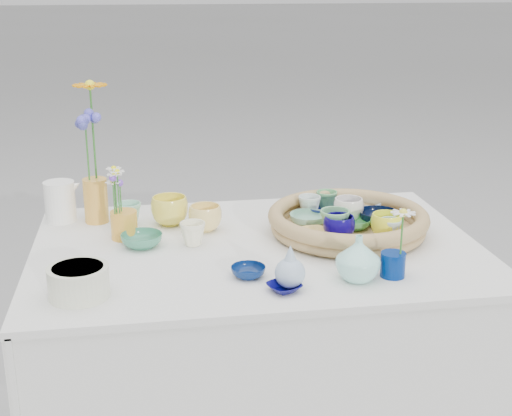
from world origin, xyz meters
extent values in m
imported|color=#0E164B|center=(0.26, 0.17, 0.80)|extent=(0.17, 0.17, 0.03)
imported|color=black|center=(0.38, 0.08, 0.80)|extent=(0.14, 0.14, 0.04)
imported|color=#F7FF2E|center=(0.37, -0.04, 0.82)|extent=(0.11, 0.11, 0.07)
imported|color=#40954E|center=(0.30, 0.05, 0.80)|extent=(0.12, 0.12, 0.03)
imported|color=#70B87B|center=(0.22, -0.01, 0.82)|extent=(0.10, 0.10, 0.08)
imported|color=#86BFA3|center=(0.17, 0.10, 0.80)|extent=(0.11, 0.11, 0.03)
imported|color=silver|center=(0.19, 0.18, 0.82)|extent=(0.09, 0.09, 0.06)
imported|color=white|center=(0.30, 0.12, 0.82)|extent=(0.12, 0.12, 0.07)
imported|color=#9BB9E4|center=(0.39, 0.21, 0.80)|extent=(0.10, 0.10, 0.03)
imported|color=#0C0362|center=(0.23, -0.04, 0.82)|extent=(0.09, 0.09, 0.07)
imported|color=tan|center=(0.16, -0.01, 0.79)|extent=(0.11, 0.11, 0.02)
imported|color=silver|center=(0.37, -0.06, 0.81)|extent=(0.06, 0.06, 0.06)
imported|color=#5BA867|center=(0.26, 0.23, 0.81)|extent=(0.07, 0.07, 0.06)
imported|color=#F4E34B|center=(-0.24, 0.22, 0.81)|extent=(0.14, 0.14, 0.09)
imported|color=#FFDD7A|center=(-0.13, 0.15, 0.80)|extent=(0.11, 0.11, 0.08)
imported|color=#378262|center=(-0.32, 0.04, 0.78)|extent=(0.15, 0.15, 0.04)
imported|color=white|center=(-0.18, 0.03, 0.80)|extent=(0.07, 0.07, 0.07)
imported|color=#081F54|center=(-0.06, -0.22, 0.78)|extent=(0.10, 0.10, 0.03)
imported|color=#8BCBAD|center=(-0.36, 0.24, 0.80)|extent=(0.10, 0.10, 0.07)
imported|color=#08074E|center=(0.01, -0.32, 0.77)|extent=(0.10, 0.10, 0.02)
imported|color=#9EEADB|center=(0.21, -0.28, 0.82)|extent=(0.15, 0.15, 0.12)
cylinder|color=navy|center=(0.30, -0.27, 0.80)|extent=(0.07, 0.07, 0.06)
cylinder|color=gold|center=(-0.46, 0.28, 0.83)|extent=(0.08, 0.08, 0.14)
cylinder|color=gold|center=(-0.37, 0.12, 0.81)|extent=(0.10, 0.10, 0.08)
camera|label=1|loc=(-0.31, -1.87, 1.49)|focal=50.00mm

